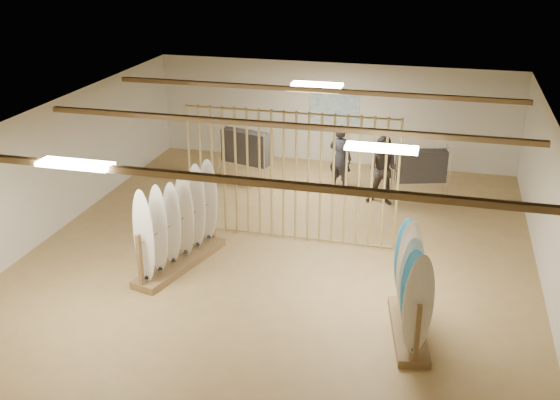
% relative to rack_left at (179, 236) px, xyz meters
% --- Properties ---
extents(floor, '(12.00, 12.00, 0.00)m').
position_rel_rack_left_xyz_m(floor, '(1.77, 0.94, -0.66)').
color(floor, '#A88651').
rests_on(floor, ground).
extents(ceiling, '(12.00, 12.00, 0.00)m').
position_rel_rack_left_xyz_m(ceiling, '(1.77, 0.94, 2.14)').
color(ceiling, '#9A9791').
rests_on(ceiling, ground).
extents(wall_back, '(12.00, 0.00, 12.00)m').
position_rel_rack_left_xyz_m(wall_back, '(1.77, 6.94, 0.74)').
color(wall_back, beige).
rests_on(wall_back, ground).
extents(wall_front, '(12.00, 0.00, 12.00)m').
position_rel_rack_left_xyz_m(wall_front, '(1.77, -5.06, 0.74)').
color(wall_front, beige).
rests_on(wall_front, ground).
extents(wall_left, '(0.00, 12.00, 12.00)m').
position_rel_rack_left_xyz_m(wall_left, '(-3.23, 0.94, 0.74)').
color(wall_left, beige).
rests_on(wall_left, ground).
extents(wall_right, '(0.00, 12.00, 12.00)m').
position_rel_rack_left_xyz_m(wall_right, '(6.77, 0.94, 0.74)').
color(wall_right, beige).
rests_on(wall_right, ground).
extents(ceiling_slats, '(9.50, 6.12, 0.10)m').
position_rel_rack_left_xyz_m(ceiling_slats, '(1.77, 0.94, 2.06)').
color(ceiling_slats, brown).
rests_on(ceiling_slats, ground).
extents(light_panels, '(1.20, 0.35, 0.06)m').
position_rel_rack_left_xyz_m(light_panels, '(1.77, 0.94, 2.08)').
color(light_panels, white).
rests_on(light_panels, ground).
extents(bamboo_partition, '(4.45, 0.05, 2.78)m').
position_rel_rack_left_xyz_m(bamboo_partition, '(1.77, 1.74, 0.74)').
color(bamboo_partition, tan).
rests_on(bamboo_partition, ground).
extents(poster, '(1.40, 0.03, 0.90)m').
position_rel_rack_left_xyz_m(poster, '(1.77, 6.92, 0.94)').
color(poster, '#357EBC').
rests_on(poster, ground).
extents(rack_left, '(1.11, 2.43, 1.91)m').
position_rel_rack_left_xyz_m(rack_left, '(0.00, 0.00, 0.00)').
color(rack_left, brown).
rests_on(rack_left, floor).
extents(rack_right, '(0.83, 1.95, 1.80)m').
position_rel_rack_left_xyz_m(rack_right, '(4.48, -1.25, -0.04)').
color(rack_right, brown).
rests_on(rack_right, floor).
extents(clothing_rack_a, '(1.34, 0.70, 1.49)m').
position_rel_rack_left_xyz_m(clothing_rack_a, '(-0.11, 4.70, 0.32)').
color(clothing_rack_a, silver).
rests_on(clothing_rack_a, floor).
extents(clothing_rack_b, '(1.23, 0.66, 1.37)m').
position_rel_rack_left_xyz_m(clothing_rack_b, '(4.31, 4.57, 0.24)').
color(clothing_rack_b, silver).
rests_on(clothing_rack_b, floor).
extents(shopper_a, '(0.82, 0.69, 1.91)m').
position_rel_rack_left_xyz_m(shopper_a, '(2.32, 4.84, 0.30)').
color(shopper_a, '#212228').
rests_on(shopper_a, floor).
extents(shopper_b, '(0.97, 0.79, 1.89)m').
position_rel_rack_left_xyz_m(shopper_b, '(3.47, 4.16, 0.29)').
color(shopper_b, '#322B26').
rests_on(shopper_b, floor).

